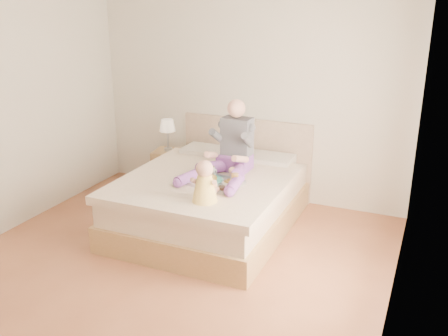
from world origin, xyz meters
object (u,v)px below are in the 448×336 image
at_px(adult, 230,152).
at_px(bed, 214,197).
at_px(nightstand, 171,169).
at_px(baby, 205,184).
at_px(tray, 216,181).

bearing_deg(adult, bed, -152.35).
height_order(bed, nightstand, bed).
bearing_deg(baby, tray, 95.50).
xyz_separation_m(bed, baby, (0.26, -0.75, 0.46)).
bearing_deg(bed, baby, -70.82).
xyz_separation_m(nightstand, adult, (1.17, -0.72, 0.59)).
xyz_separation_m(tray, baby, (0.10, -0.45, 0.13)).
bearing_deg(nightstand, tray, -52.79).
relative_size(bed, nightstand, 4.25).
distance_m(adult, tray, 0.43).
xyz_separation_m(adult, baby, (0.09, -0.83, -0.07)).
relative_size(adult, tray, 1.68).
xyz_separation_m(bed, adult, (0.17, 0.08, 0.53)).
bearing_deg(bed, tray, -61.66).
height_order(adult, tray, adult).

